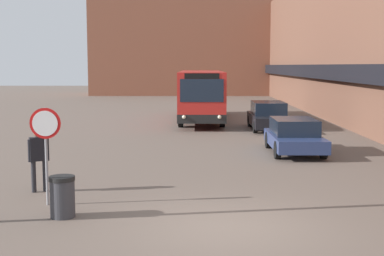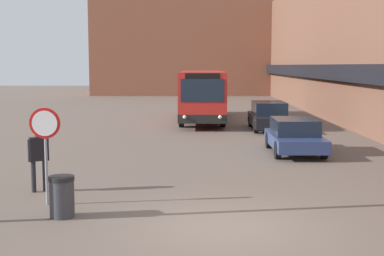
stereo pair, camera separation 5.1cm
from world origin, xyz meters
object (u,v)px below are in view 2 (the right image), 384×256
object	(u,v)px
parked_car_middle	(269,116)
pedestrian	(39,154)
parked_car_front	(295,136)
trash_bin	(62,196)
city_bus	(202,94)
stop_sign	(45,135)

from	to	relation	value
parked_car_middle	pedestrian	xyz separation A→B (m)	(-8.13, -14.34, 0.30)
parked_car_front	trash_bin	xyz separation A→B (m)	(-6.88, -9.06, -0.22)
pedestrian	city_bus	bearing A→B (deg)	50.50
trash_bin	stop_sign	bearing A→B (deg)	121.30
pedestrian	trash_bin	distance (m)	2.82
city_bus	pedestrian	bearing A→B (deg)	-103.41
parked_car_front	trash_bin	bearing A→B (deg)	-127.22
city_bus	parked_car_front	size ratio (longest dim) A/B	2.76
city_bus	parked_car_middle	world-z (taller)	city_bus
pedestrian	parked_car_middle	bearing A→B (deg)	34.35
parked_car_middle	stop_sign	distance (m)	17.49
stop_sign	pedestrian	bearing A→B (deg)	113.44
city_bus	pedestrian	size ratio (longest dim) A/B	6.73
parked_car_middle	stop_sign	size ratio (longest dim) A/B	1.97
city_bus	stop_sign	size ratio (longest dim) A/B	4.85
city_bus	trash_bin	bearing A→B (deg)	-98.69
stop_sign	trash_bin	distance (m)	1.78
parked_car_middle	pedestrian	bearing A→B (deg)	-119.56
parked_car_middle	city_bus	bearing A→B (deg)	127.31
stop_sign	pedestrian	size ratio (longest dim) A/B	1.39
pedestrian	parked_car_front	bearing A→B (deg)	12.93
city_bus	parked_car_front	xyz separation A→B (m)	(3.59, -12.46, -0.98)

